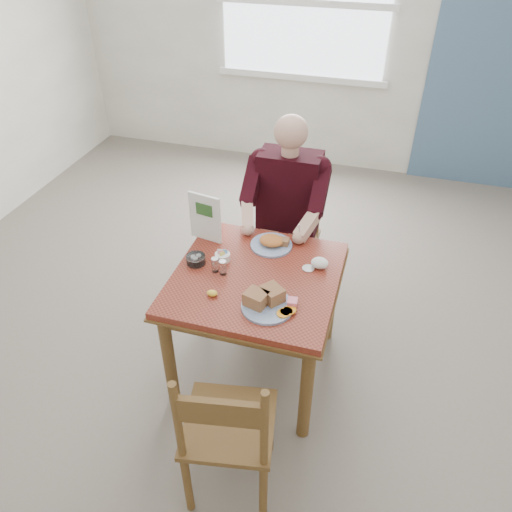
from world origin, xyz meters
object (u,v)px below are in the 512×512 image
(chair_far, at_px, (287,237))
(far_plate, at_px, (272,243))
(table, at_px, (256,291))
(chair_near, at_px, (228,431))
(diner, at_px, (286,203))
(near_plate, at_px, (267,301))

(chair_far, relative_size, far_plate, 3.71)
(table, height_order, chair_near, chair_near)
(table, bearing_deg, diner, 90.00)
(chair_far, xyz_separation_m, diner, (0.00, -0.09, 0.33))
(chair_far, height_order, diner, diner)
(far_plate, bearing_deg, chair_far, 91.80)
(chair_near, xyz_separation_m, far_plate, (-0.08, 1.09, 0.30))
(table, bearing_deg, chair_near, -82.81)
(table, height_order, chair_far, chair_far)
(diner, bearing_deg, chair_near, -86.18)
(near_plate, bearing_deg, chair_far, 96.99)
(table, relative_size, near_plate, 2.57)
(table, bearing_deg, chair_far, 90.00)
(chair_far, height_order, chair_near, same)
(chair_near, height_order, far_plate, chair_near)
(chair_far, bearing_deg, chair_near, -86.39)
(diner, distance_m, far_plate, 0.41)
(diner, relative_size, near_plate, 3.87)
(near_plate, xyz_separation_m, far_plate, (-0.11, 0.52, -0.01))
(chair_far, relative_size, diner, 0.69)
(table, distance_m, diner, 0.73)
(chair_near, relative_size, far_plate, 3.71)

